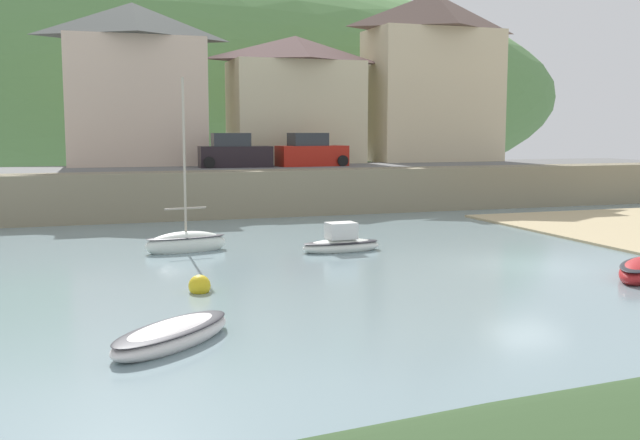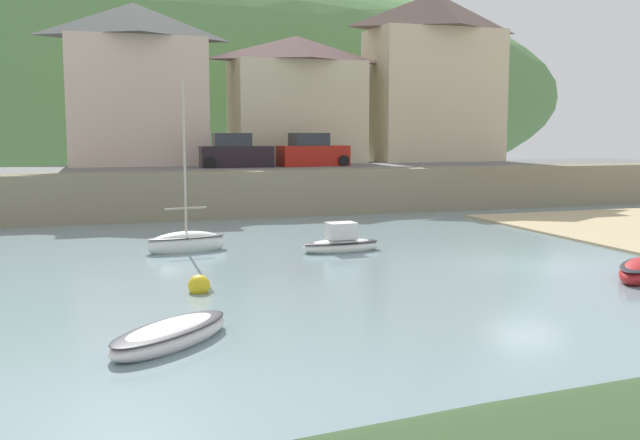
# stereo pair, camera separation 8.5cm
# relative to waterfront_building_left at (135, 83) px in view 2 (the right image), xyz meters

# --- Properties ---
(quay_seawall) EXTENTS (48.00, 9.40, 2.40)m
(quay_seawall) POSITION_rel_waterfront_building_left_xyz_m (10.70, -7.70, -5.94)
(quay_seawall) COLOR gray
(quay_seawall) RESTS_ON ground
(hillside_backdrop) EXTENTS (80.00, 44.00, 23.17)m
(hillside_backdrop) POSITION_rel_waterfront_building_left_xyz_m (8.70, 30.00, 0.82)
(hillside_backdrop) COLOR #568649
(hillside_backdrop) RESTS_ON ground
(waterfront_building_left) EXTENTS (8.36, 5.31, 9.63)m
(waterfront_building_left) POSITION_rel_waterfront_building_left_xyz_m (0.00, 0.00, 0.00)
(waterfront_building_left) COLOR beige
(waterfront_building_left) RESTS_ON ground
(waterfront_building_centre) EXTENTS (8.61, 4.62, 8.09)m
(waterfront_building_centre) POSITION_rel_waterfront_building_left_xyz_m (10.12, 0.00, -0.78)
(waterfront_building_centre) COLOR beige
(waterfront_building_centre) RESTS_ON ground
(waterfront_building_right) EXTENTS (9.03, 5.18, 11.33)m
(waterfront_building_right) POSITION_rel_waterfront_building_left_xyz_m (19.87, 0.00, 0.86)
(waterfront_building_right) COLOR beige
(waterfront_building_right) RESTS_ON ground
(church_with_spire) EXTENTS (3.00, 3.00, 13.79)m
(church_with_spire) POSITION_rel_waterfront_building_left_xyz_m (21.19, 4.00, 2.20)
(church_with_spire) COLOR gray
(church_with_spire) RESTS_ON ground
(sailboat_far_left) EXTENTS (3.10, 1.24, 1.23)m
(sailboat_far_left) POSITION_rel_waterfront_building_left_xyz_m (5.74, -20.53, -7.00)
(sailboat_far_left) COLOR white
(sailboat_far_left) RESTS_ON ground
(sailboat_blue_trim) EXTENTS (3.21, 1.48, 6.66)m
(sailboat_blue_trim) POSITION_rel_waterfront_building_left_xyz_m (0.21, -18.75, -6.95)
(sailboat_blue_trim) COLOR white
(sailboat_blue_trim) RESTS_ON ground
(sailboat_tall_mast) EXTENTS (3.42, 3.34, 0.63)m
(sailboat_tall_mast) POSITION_rel_waterfront_building_left_xyz_m (-1.85, -30.77, -7.10)
(sailboat_tall_mast) COLOR white
(sailboat_tall_mast) RESTS_ON ground
(parked_car_near_slipway) EXTENTS (4.18, 1.91, 1.95)m
(parked_car_near_slipway) POSITION_rel_waterfront_building_left_xyz_m (5.10, -4.50, -4.09)
(parked_car_near_slipway) COLOR black
(parked_car_near_slipway) RESTS_ON ground
(parked_car_by_wall) EXTENTS (4.21, 1.99, 1.95)m
(parked_car_by_wall) POSITION_rel_waterfront_building_left_xyz_m (9.71, -4.50, -4.09)
(parked_car_by_wall) COLOR #AE1D12
(parked_car_by_wall) RESTS_ON ground
(mooring_buoy) EXTENTS (0.62, 0.62, 0.62)m
(mooring_buoy) POSITION_rel_waterfront_building_left_xyz_m (-0.47, -25.92, -7.11)
(mooring_buoy) COLOR yellow
(mooring_buoy) RESTS_ON ground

